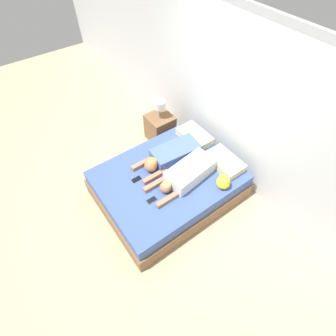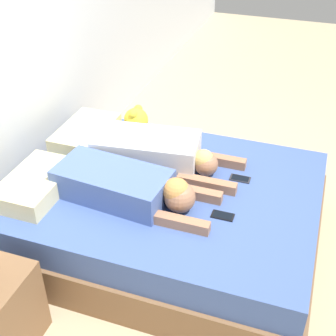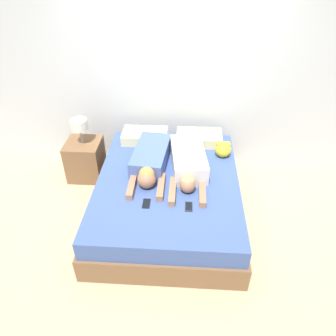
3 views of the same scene
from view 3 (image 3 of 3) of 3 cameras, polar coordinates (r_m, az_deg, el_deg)
ground_plane at (r=4.08m, az=0.00°, el=-7.51°), size 12.00×12.00×0.00m
wall_back at (r=4.43m, az=1.03°, el=16.09°), size 12.00×0.06×2.60m
bed at (r=3.91m, az=0.00°, el=-4.85°), size 1.67×2.12×0.51m
pillow_head_left at (r=4.42m, az=-4.03°, el=5.57°), size 0.60×0.36×0.13m
pillow_head_right at (r=4.39m, az=5.42°, el=5.25°), size 0.60×0.36×0.13m
person_left at (r=3.87m, az=-3.13°, el=1.30°), size 0.44×1.11×0.24m
person_right at (r=3.82m, az=3.53°, el=0.89°), size 0.47×1.12×0.23m
cell_phone_left at (r=3.43m, az=-3.79°, el=-6.17°), size 0.08×0.14×0.01m
cell_phone_right at (r=3.39m, az=3.63°, el=-6.73°), size 0.08×0.14×0.01m
plush_toy at (r=4.13m, az=9.57°, el=3.31°), size 0.20×0.20×0.21m
nightstand at (r=4.62m, az=-14.24°, el=1.78°), size 0.46×0.46×0.88m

